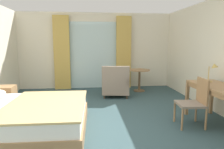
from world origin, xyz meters
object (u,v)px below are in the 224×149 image
Objects in this scene: armchair_by_window at (116,84)px; desk_lamp at (213,69)px; desk_chair at (195,100)px; writing_desk at (222,92)px; bed at (23,117)px; nightstand at (4,98)px; round_cafe_table at (139,75)px.

desk_lamp is at bearing -47.93° from armchair_by_window.
armchair_by_window is (-1.18, 2.22, -0.14)m from desk_chair.
writing_desk is 0.49m from desk_chair.
bed is 3.67m from desk_lamp.
armchair_by_window is (2.71, 0.85, 0.08)m from nightstand.
nightstand is (-0.82, 1.32, 0.00)m from bed.
bed is 3.07m from desk_chair.
desk_lamp is 0.44× the size of armchair_by_window.
desk_lamp reaches higher than bed.
desk_chair is 0.99× the size of armchair_by_window.
bed is at bearing -134.64° from round_cafe_table.
nightstand is at bearing 122.00° from bed.
writing_desk is 3.03m from round_cafe_table.
nightstand is at bearing 161.03° from writing_desk.
desk_chair reaches higher than writing_desk.
bed is at bearing -58.00° from nightstand.
desk_lamp reaches higher than desk_chair.
bed is 3.01× the size of round_cafe_table.
desk_chair is 2.24× the size of desk_lamp.
round_cafe_table reaches higher than nightstand.
writing_desk is 3.73× the size of desk_lamp.
nightstand is 1.38× the size of desk_lamp.
desk_chair is (3.89, -1.36, 0.22)m from nightstand.
nightstand is at bearing -162.52° from armchair_by_window.
armchair_by_window is 1.03m from round_cafe_table.
armchair_by_window reaches higher than desk_chair.
desk_chair reaches higher than nightstand.
armchair_by_window is at bearing 124.58° from writing_desk.
writing_desk reaches higher than nightstand.
armchair_by_window is (-1.70, 1.88, -0.66)m from desk_lamp.
bed is 2.88m from armchair_by_window.
nightstand is 0.37× the size of writing_desk.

